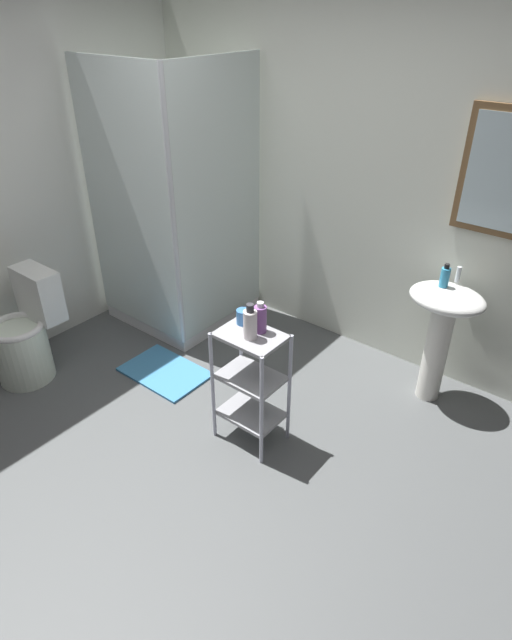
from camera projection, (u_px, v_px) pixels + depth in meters
The scene contains 12 objects.
ground_plane at pixel (182, 473), 3.01m from camera, with size 4.20×4.20×0.02m, color #515455.
wall_back at pixel (365, 179), 3.58m from camera, with size 4.20×0.14×2.50m.
shower_stall at pixel (181, 269), 4.20m from camera, with size 0.92×0.92×2.00m.
pedestal_sink at pixel (442, 322), 3.29m from camera, with size 0.46×0.37×0.81m.
sink_faucet at pixel (458, 274), 3.22m from camera, with size 0.03×0.03×0.10m, color silver.
toilet at pixel (26, 336), 3.63m from camera, with size 0.37×0.49×0.76m.
storage_cart at pixel (251, 379), 3.03m from camera, with size 0.38×0.28×0.74m.
hand_soap_bottle at pixel (445, 277), 3.16m from camera, with size 0.05×0.05×0.15m.
conditioner_bottle_purple at pixel (260, 319), 2.85m from camera, with size 0.07×0.07×0.18m.
lotion_bottle_white at pixel (250, 323), 2.80m from camera, with size 0.07×0.07×0.20m.
rinse_cup at pixel (243, 317), 2.94m from camera, with size 0.08×0.08×0.09m, color #3870B2.
bath_mat at pixel (165, 372), 3.79m from camera, with size 0.60×0.40×0.02m, color teal.
Camera 1 is at (1.65, -1.39, 2.30)m, focal length 29.76 mm.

